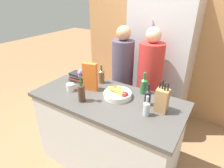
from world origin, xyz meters
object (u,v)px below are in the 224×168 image
Objects in this scene: refrigerator at (160,62)px; person_in_blue at (149,81)px; book_stack at (77,77)px; cereal_box at (90,77)px; knife_block at (162,100)px; flower_vase at (81,90)px; bottle_water at (148,97)px; bottle_oil at (101,76)px; bottle_vinegar at (146,108)px; bottle_wine at (144,85)px; fruit_bowl at (118,93)px; coffee_mug at (71,87)px; person_at_sink at (122,77)px.

refrigerator reaches higher than person_in_blue.
cereal_box is at bearing -18.67° from book_stack.
person_in_blue reaches higher than knife_block.
flower_vase reaches higher than bottle_water.
bottle_vinegar is (0.73, -0.34, -0.01)m from bottle_oil.
bottle_wine reaches higher than bottle_water.
person_in_blue reaches higher than fruit_bowl.
fruit_bowl is 0.48m from knife_block.
coffee_mug is at bearing -116.69° from bottle_oil.
refrigerator is at bearing 94.10° from person_in_blue.
refrigerator reaches higher than flower_vase.
bottle_wine reaches higher than bottle_oil.
bottle_vinegar is (0.65, 0.12, -0.05)m from flower_vase.
refrigerator is 8.09× the size of bottle_wine.
fruit_bowl is 1.28× the size of bottle_water.
bottle_vinegar is 0.96m from person_at_sink.
flower_vase reaches higher than bottle_vinegar.
flower_vase is at bearing -89.90° from person_at_sink.
book_stack is at bearing 161.33° from cereal_box.
cereal_box reaches higher than bottle_wine.
cereal_box is (-0.34, -0.03, 0.12)m from fruit_bowl.
coffee_mug is 0.82m from bottle_wine.
bottle_vinegar is at bearing -46.84° from person_at_sink.
flower_vase is 0.66m from bottle_vinegar.
bottle_vinegar is at bearing -75.82° from refrigerator.
person_at_sink is at bearing -117.98° from refrigerator.
person_in_blue is at bearing 36.17° from book_stack.
book_stack is at bearing 115.72° from coffee_mug.
bottle_wine is 0.15× the size of person_at_sink.
knife_block is at bearing -60.80° from person_in_blue.
bottle_vinegar is (0.73, -0.12, -0.08)m from cereal_box.
book_stack is (-0.37, 0.34, -0.07)m from flower_vase.
flower_vase reaches higher than bottle_wine.
fruit_bowl is at bearing 4.34° from cereal_box.
bottle_wine is at bearing 48.77° from fruit_bowl.
flower_vase is 0.66m from bottle_water.
flower_vase reaches higher than bottle_oil.
cereal_box is (-0.82, -0.02, 0.04)m from knife_block.
flower_vase is 0.26m from cereal_box.
cereal_box is 1.38× the size of bottle_water.
refrigerator reaches higher than fruit_bowl.
coffee_mug is at bearing -109.45° from person_at_sink.
knife_block reaches higher than bottle_oil.
fruit_bowl is at bearing -100.96° from person_in_blue.
flower_vase is at bearing -169.37° from bottle_vinegar.
bottle_oil is 0.80m from bottle_vinegar.
refrigerator is 0.68m from person_at_sink.
bottle_water is 0.80m from person_at_sink.
fruit_bowl is (-0.06, -1.15, -0.01)m from refrigerator.
flower_vase is at bearing -42.76° from book_stack.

